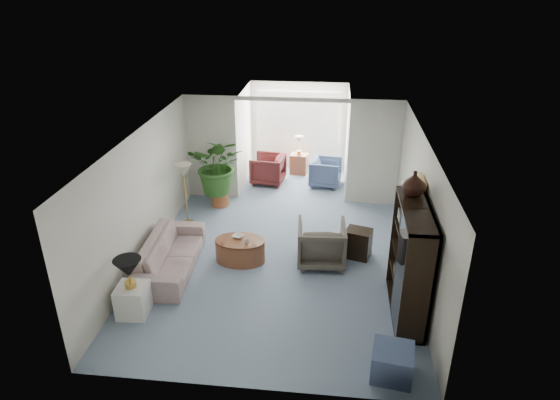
# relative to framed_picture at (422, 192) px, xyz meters

# --- Properties ---
(floor) EXTENTS (6.00, 6.00, 0.00)m
(floor) POSITION_rel_framed_picture_xyz_m (-2.46, 0.10, -1.70)
(floor) COLOR #8497AF
(floor) RESTS_ON ground
(sunroom_floor) EXTENTS (2.60, 2.60, 0.00)m
(sunroom_floor) POSITION_rel_framed_picture_xyz_m (-2.46, 4.20, -1.70)
(sunroom_floor) COLOR #8497AF
(sunroom_floor) RESTS_ON ground
(back_pier_left) EXTENTS (1.20, 0.12, 2.50)m
(back_pier_left) POSITION_rel_framed_picture_xyz_m (-4.36, 3.10, -0.45)
(back_pier_left) COLOR beige
(back_pier_left) RESTS_ON ground
(back_pier_right) EXTENTS (1.20, 0.12, 2.50)m
(back_pier_right) POSITION_rel_framed_picture_xyz_m (-0.56, 3.10, -0.45)
(back_pier_right) COLOR beige
(back_pier_right) RESTS_ON ground
(back_header) EXTENTS (2.60, 0.12, 0.10)m
(back_header) POSITION_rel_framed_picture_xyz_m (-2.46, 3.10, 0.75)
(back_header) COLOR beige
(back_header) RESTS_ON back_pier_left
(window_pane) EXTENTS (2.20, 0.02, 1.50)m
(window_pane) POSITION_rel_framed_picture_xyz_m (-2.46, 5.28, -0.30)
(window_pane) COLOR white
(window_blinds) EXTENTS (2.20, 0.02, 1.50)m
(window_blinds) POSITION_rel_framed_picture_xyz_m (-2.46, 5.25, -0.30)
(window_blinds) COLOR white
(framed_picture) EXTENTS (0.04, 0.50, 0.40)m
(framed_picture) POSITION_rel_framed_picture_xyz_m (0.00, 0.00, 0.00)
(framed_picture) COLOR beige
(sofa) EXTENTS (0.95, 2.21, 0.63)m
(sofa) POSITION_rel_framed_picture_xyz_m (-4.38, -0.19, -1.38)
(sofa) COLOR #BBAE9E
(sofa) RESTS_ON ground
(end_table) EXTENTS (0.49, 0.49, 0.52)m
(end_table) POSITION_rel_framed_picture_xyz_m (-4.58, -1.54, -1.44)
(end_table) COLOR white
(end_table) RESTS_ON ground
(table_lamp) EXTENTS (0.44, 0.44, 0.30)m
(table_lamp) POSITION_rel_framed_picture_xyz_m (-4.58, -1.54, -0.83)
(table_lamp) COLOR black
(table_lamp) RESTS_ON end_table
(floor_lamp) EXTENTS (0.36, 0.36, 0.28)m
(floor_lamp) POSITION_rel_framed_picture_xyz_m (-4.60, 1.61, -0.45)
(floor_lamp) COLOR beige
(floor_lamp) RESTS_ON ground
(coffee_table) EXTENTS (1.20, 1.20, 0.45)m
(coffee_table) POSITION_rel_framed_picture_xyz_m (-3.17, 0.23, -1.47)
(coffee_table) COLOR brown
(coffee_table) RESTS_ON ground
(coffee_bowl) EXTENTS (0.25, 0.25, 0.05)m
(coffee_bowl) POSITION_rel_framed_picture_xyz_m (-3.22, 0.33, -1.23)
(coffee_bowl) COLOR white
(coffee_bowl) RESTS_ON coffee_table
(coffee_cup) EXTENTS (0.11, 0.11, 0.08)m
(coffee_cup) POSITION_rel_framed_picture_xyz_m (-3.02, 0.13, -1.21)
(coffee_cup) COLOR beige
(coffee_cup) RESTS_ON coffee_table
(wingback_chair) EXTENTS (0.93, 0.95, 0.82)m
(wingback_chair) POSITION_rel_framed_picture_xyz_m (-1.64, 0.34, -1.29)
(wingback_chair) COLOR #60584C
(wingback_chair) RESTS_ON ground
(side_table_dark) EXTENTS (0.57, 0.50, 0.57)m
(side_table_dark) POSITION_rel_framed_picture_xyz_m (-0.94, 0.64, -1.41)
(side_table_dark) COLOR black
(side_table_dark) RESTS_ON ground
(entertainment_cabinet) EXTENTS (0.44, 1.67, 1.85)m
(entertainment_cabinet) POSITION_rel_framed_picture_xyz_m (-0.23, -0.97, -0.77)
(entertainment_cabinet) COLOR black
(entertainment_cabinet) RESTS_ON ground
(cabinet_urn) EXTENTS (0.38, 0.38, 0.39)m
(cabinet_urn) POSITION_rel_framed_picture_xyz_m (-0.23, -0.47, 0.35)
(cabinet_urn) COLOR black
(cabinet_urn) RESTS_ON entertainment_cabinet
(ottoman) EXTENTS (0.62, 0.62, 0.44)m
(ottoman) POSITION_rel_framed_picture_xyz_m (-0.57, -2.44, -1.48)
(ottoman) COLOR #4A5D7F
(ottoman) RESTS_ON ground
(plant_pot) EXTENTS (0.40, 0.40, 0.32)m
(plant_pot) POSITION_rel_framed_picture_xyz_m (-4.09, 2.60, -1.54)
(plant_pot) COLOR #A4592F
(plant_pot) RESTS_ON ground
(house_plant) EXTENTS (1.25, 1.09, 1.39)m
(house_plant) POSITION_rel_framed_picture_xyz_m (-4.09, 2.60, -0.68)
(house_plant) COLOR #2C5E20
(house_plant) RESTS_ON plant_pot
(sunroom_chair_blue) EXTENTS (0.85, 0.83, 0.70)m
(sunroom_chair_blue) POSITION_rel_framed_picture_xyz_m (-1.66, 4.09, -1.35)
(sunroom_chair_blue) COLOR #4A5D7F
(sunroom_chair_blue) RESTS_ON ground
(sunroom_chair_maroon) EXTENTS (0.91, 0.89, 0.75)m
(sunroom_chair_maroon) POSITION_rel_framed_picture_xyz_m (-3.16, 4.09, -1.32)
(sunroom_chair_maroon) COLOR maroon
(sunroom_chair_maroon) RESTS_ON ground
(sunroom_table) EXTENTS (0.48, 0.40, 0.55)m
(sunroom_table) POSITION_rel_framed_picture_xyz_m (-2.41, 4.84, -1.43)
(sunroom_table) COLOR brown
(sunroom_table) RESTS_ON ground
(shelf_clutter) EXTENTS (0.30, 1.16, 1.06)m
(shelf_clutter) POSITION_rel_framed_picture_xyz_m (-0.28, -1.08, -0.61)
(shelf_clutter) COLOR #585653
(shelf_clutter) RESTS_ON entertainment_cabinet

